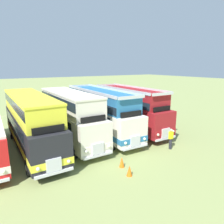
% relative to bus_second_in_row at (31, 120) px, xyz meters
% --- Properties ---
extents(ground_plane, '(200.00, 200.00, 0.00)m').
position_rel_bus_second_in_row_xyz_m(ground_plane, '(3.31, 0.24, -2.48)').
color(ground_plane, '#8C9956').
extents(bus_second_in_row, '(2.66, 11.46, 4.49)m').
position_rel_bus_second_in_row_xyz_m(bus_second_in_row, '(0.00, 0.00, 0.00)').
color(bus_second_in_row, black).
rests_on(bus_second_in_row, ground).
extents(bus_third_in_row, '(2.64, 10.05, 4.49)m').
position_rel_bus_second_in_row_xyz_m(bus_third_in_row, '(3.31, 0.05, -0.01)').
color(bus_third_in_row, silver).
rests_on(bus_third_in_row, ground).
extents(bus_fourth_in_row, '(2.91, 11.63, 4.52)m').
position_rel_bus_second_in_row_xyz_m(bus_fourth_in_row, '(6.62, 0.61, -0.11)').
color(bus_fourth_in_row, silver).
rests_on(bus_fourth_in_row, ground).
extents(bus_fifth_in_row, '(2.73, 10.64, 4.52)m').
position_rel_bus_second_in_row_xyz_m(bus_fifth_in_row, '(9.93, 0.25, -0.12)').
color(bus_fifth_in_row, maroon).
rests_on(bus_fifth_in_row, ground).
extents(cone_near_end, '(0.36, 0.36, 0.71)m').
position_rel_bus_second_in_row_xyz_m(cone_near_end, '(4.13, -7.59, -2.12)').
color(cone_near_end, orange).
rests_on(cone_near_end, ground).
extents(cone_mid_row, '(0.36, 0.36, 0.73)m').
position_rel_bus_second_in_row_xyz_m(cone_mid_row, '(4.39, -6.40, -2.11)').
color(cone_mid_row, orange).
rests_on(cone_mid_row, ground).
extents(marshal_person, '(0.36, 0.24, 1.73)m').
position_rel_bus_second_in_row_xyz_m(marshal_person, '(9.56, -5.97, -1.59)').
color(marshal_person, '#23232D').
rests_on(marshal_person, ground).
extents(rope_fence_line, '(19.32, 0.08, 1.05)m').
position_rel_bus_second_in_row_xyz_m(rope_fence_line, '(3.31, 9.69, -1.83)').
color(rope_fence_line, '#8C704C').
rests_on(rope_fence_line, ground).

